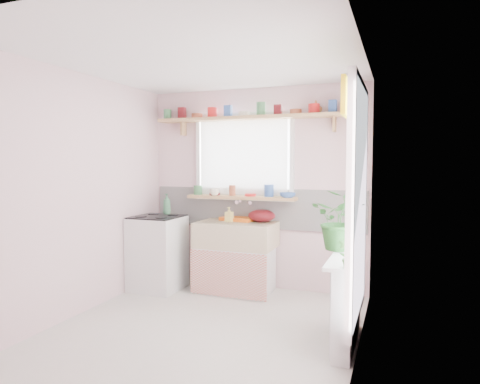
% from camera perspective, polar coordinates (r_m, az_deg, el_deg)
% --- Properties ---
extents(room, '(3.20, 3.20, 3.20)m').
position_cam_1_polar(room, '(4.49, 7.13, 1.29)').
color(room, silver).
rests_on(room, ground).
extents(sink_unit, '(0.95, 0.65, 1.11)m').
position_cam_1_polar(sink_unit, '(5.27, -0.55, -8.59)').
color(sink_unit, white).
rests_on(sink_unit, ground).
extents(cooker, '(0.58, 0.58, 0.93)m').
position_cam_1_polar(cooker, '(5.46, -10.92, -7.91)').
color(cooker, white).
rests_on(cooker, ground).
extents(radiator_ledge, '(0.22, 0.95, 0.78)m').
position_cam_1_polar(radiator_ledge, '(3.91, 14.07, -13.74)').
color(radiator_ledge, white).
rests_on(radiator_ledge, ground).
extents(windowsill, '(1.40, 0.22, 0.04)m').
position_cam_1_polar(windowsill, '(5.33, 0.17, -0.74)').
color(windowsill, tan).
rests_on(windowsill, room).
extents(pine_shelf, '(2.52, 0.24, 0.04)m').
position_cam_1_polar(pine_shelf, '(5.28, 1.68, 9.86)').
color(pine_shelf, tan).
rests_on(pine_shelf, room).
extents(shelf_crockery, '(2.47, 0.11, 0.12)m').
position_cam_1_polar(shelf_crockery, '(5.31, 1.23, 10.64)').
color(shelf_crockery, '#3F7F4C').
rests_on(shelf_crockery, pine_shelf).
extents(sill_crockery, '(1.35, 0.11, 0.12)m').
position_cam_1_polar(sill_crockery, '(5.35, -0.33, 0.07)').
color(sill_crockery, '#3F7F4C').
rests_on(sill_crockery, windowsill).
extents(dish_tray, '(0.48, 0.39, 0.04)m').
position_cam_1_polar(dish_tray, '(5.39, -0.04, -3.56)').
color(dish_tray, orange).
rests_on(dish_tray, sink_unit).
extents(colander, '(0.44, 0.44, 0.15)m').
position_cam_1_polar(colander, '(5.25, 2.91, -3.17)').
color(colander, '#5F1016').
rests_on(colander, sink_unit).
extents(jade_plant, '(0.61, 0.56, 0.56)m').
position_cam_1_polar(jade_plant, '(4.02, 13.37, -3.66)').
color(jade_plant, '#286026').
rests_on(jade_plant, radiator_ledge).
extents(fruit_bowl, '(0.35, 0.35, 0.07)m').
position_cam_1_polar(fruit_bowl, '(4.19, 13.56, -6.72)').
color(fruit_bowl, white).
rests_on(fruit_bowl, radiator_ledge).
extents(herb_pot, '(0.12, 0.08, 0.22)m').
position_cam_1_polar(herb_pot, '(3.40, 13.98, -7.90)').
color(herb_pot, '#366E2C').
rests_on(herb_pot, radiator_ledge).
extents(soap_bottle_sink, '(0.10, 0.10, 0.18)m').
position_cam_1_polar(soap_bottle_sink, '(5.26, -1.46, -3.01)').
color(soap_bottle_sink, '#E3D365').
rests_on(soap_bottle_sink, sink_unit).
extents(sill_cup, '(0.11, 0.11, 0.09)m').
position_cam_1_polar(sill_cup, '(5.40, -3.44, 0.00)').
color(sill_cup, white).
rests_on(sill_cup, windowsill).
extents(sill_bowl, '(0.23, 0.23, 0.06)m').
position_cam_1_polar(sill_bowl, '(5.09, 6.36, -0.43)').
color(sill_bowl, '#335CA6').
rests_on(sill_bowl, windowsill).
extents(shelf_vase, '(0.17, 0.17, 0.16)m').
position_cam_1_polar(shelf_vase, '(5.16, 10.06, 11.05)').
color(shelf_vase, '#B06436').
rests_on(shelf_vase, pine_shelf).
extents(cooker_bottle, '(0.11, 0.11, 0.26)m').
position_cam_1_polar(cooker_bottle, '(5.56, -9.74, -1.57)').
color(cooker_bottle, '#3F7E55').
rests_on(cooker_bottle, cooker).
extents(fruit, '(0.20, 0.14, 0.10)m').
position_cam_1_polar(fruit, '(4.19, 13.66, -5.91)').
color(fruit, '#F15914').
rests_on(fruit, fruit_bowl).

